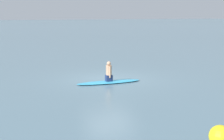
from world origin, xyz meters
The scene contains 4 objects.
ground_plane centered at (0.00, 0.00, 0.00)m, with size 400.00×400.00×0.00m, color slate.
surfboard centered at (-0.45, -0.82, 0.05)m, with size 3.11×0.71×0.10m, color #339EC6.
person_paddler centered at (-0.45, -0.82, 0.52)m, with size 0.34×0.41×0.93m.
buoy_marker centered at (-1.51, -8.75, 0.28)m, with size 0.55×0.55×0.55m, color yellow.
Camera 1 is at (-7.27, -14.10, 3.16)m, focal length 52.11 mm.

